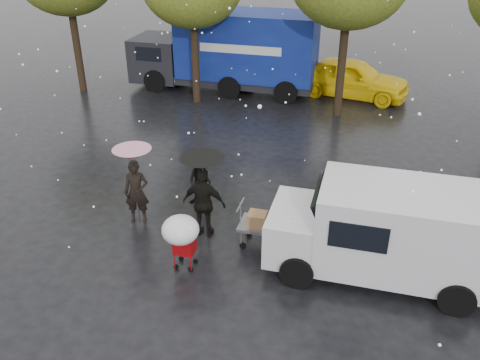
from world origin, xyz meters
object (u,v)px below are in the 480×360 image
(white_van, at_px, (388,231))
(yellow_taxi, at_px, (352,78))
(person_pink, at_px, (137,192))
(shopping_cart, at_px, (181,232))
(person_black, at_px, (204,203))
(blue_truck, at_px, (229,51))
(vendor_cart, at_px, (273,221))

(white_van, height_order, yellow_taxi, white_van)
(white_van, distance_m, yellow_taxi, 12.41)
(white_van, bearing_deg, yellow_taxi, 97.69)
(person_pink, bearing_deg, shopping_cart, -57.01)
(person_black, distance_m, yellow_taxi, 12.21)
(white_van, height_order, blue_truck, blue_truck)
(white_van, bearing_deg, shopping_cart, -165.87)
(blue_truck, bearing_deg, person_pink, -86.22)
(yellow_taxi, bearing_deg, white_van, -161.63)
(person_black, xyz_separation_m, white_van, (4.40, -0.40, 0.22))
(person_pink, height_order, white_van, white_van)
(white_van, bearing_deg, person_pink, 174.80)
(person_pink, distance_m, person_black, 1.94)
(shopping_cart, bearing_deg, blue_truck, 101.57)
(shopping_cart, distance_m, blue_truck, 13.21)
(person_pink, xyz_separation_m, white_van, (6.33, -0.58, 0.28))
(yellow_taxi, bearing_deg, person_black, 177.71)
(person_pink, xyz_separation_m, blue_truck, (-0.74, 11.24, 0.88))
(vendor_cart, xyz_separation_m, blue_truck, (-4.44, 11.42, 1.03))
(person_pink, height_order, person_black, person_black)
(white_van, xyz_separation_m, yellow_taxi, (-1.66, 12.30, -0.32))
(person_pink, height_order, blue_truck, blue_truck)
(shopping_cart, height_order, white_van, white_van)
(vendor_cart, distance_m, white_van, 2.70)
(person_pink, bearing_deg, yellow_taxi, 52.87)
(person_pink, relative_size, blue_truck, 0.21)
(shopping_cart, bearing_deg, yellow_taxi, 78.35)
(person_pink, xyz_separation_m, person_black, (1.93, -0.18, 0.06))
(person_black, height_order, yellow_taxi, person_black)
(person_black, relative_size, blue_truck, 0.23)
(person_black, relative_size, shopping_cart, 1.28)
(blue_truck, xyz_separation_m, yellow_taxi, (5.41, 0.48, -0.91))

